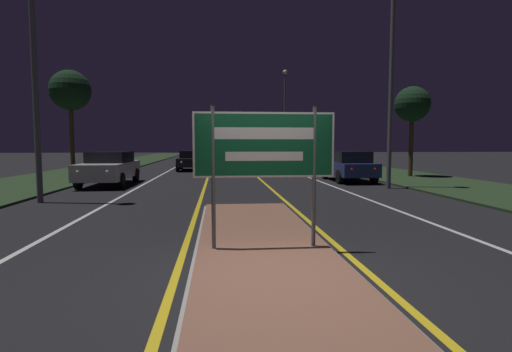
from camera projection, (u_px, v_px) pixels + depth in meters
ground_plane at (275, 280)px, 5.46m from camera, size 160.00×160.00×0.00m
median_island at (264, 250)px, 6.81m from camera, size 2.38×10.01×0.10m
verge_left at (76, 173)px, 24.43m from camera, size 5.00×100.00×0.08m
verge_right at (376, 171)px, 26.18m from camera, size 5.00×100.00×0.08m
centre_line_yellow_left at (211, 168)px, 30.14m from camera, size 0.12×70.00×0.01m
centre_line_yellow_right at (247, 168)px, 30.40m from camera, size 0.12×70.00×0.01m
lane_line_white_left at (173, 169)px, 29.88m from camera, size 0.12×70.00×0.01m
lane_line_white_right at (284, 168)px, 30.66m from camera, size 0.12×70.00×0.01m
edge_line_white_left at (132, 169)px, 29.61m from camera, size 0.10×70.00×0.01m
edge_line_white_right at (322, 168)px, 30.94m from camera, size 0.10×70.00×0.01m
highway_sign at (264, 150)px, 6.67m from camera, size 2.37×0.07×2.39m
streetlight_left_near at (32, 6)px, 12.13m from camera, size 0.54×0.54×9.29m
streetlight_right_near at (393, 28)px, 16.06m from camera, size 0.59×0.59×9.59m
streetlight_right_far at (285, 105)px, 43.09m from camera, size 0.49×0.49×9.77m
car_receding_0 at (349, 166)px, 19.76m from camera, size 1.86×4.29×1.48m
car_receding_1 at (315, 160)px, 27.34m from camera, size 1.86×4.75×1.35m
car_approaching_0 at (110, 167)px, 17.98m from camera, size 1.95×4.84×1.50m
car_approaching_1 at (192, 160)px, 27.95m from camera, size 2.00×4.22×1.37m
roadside_palm_left at (70, 91)px, 22.22m from camera, size 2.23×2.23×5.87m
roadside_palm_right at (412, 105)px, 21.63m from camera, size 1.90×1.90×4.88m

